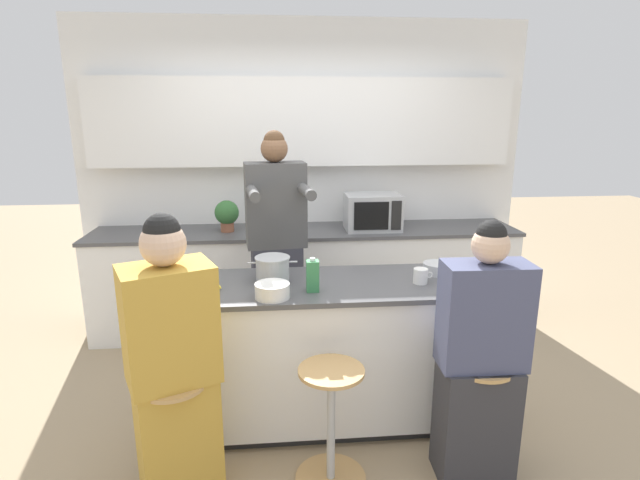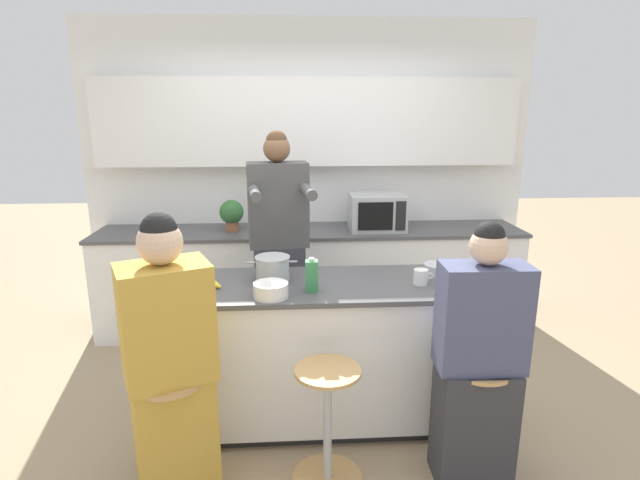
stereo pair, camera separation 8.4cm
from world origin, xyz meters
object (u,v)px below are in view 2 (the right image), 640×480
person_cooking (279,257)px  person_wrapped_blanket (170,367)px  person_seated_near (478,369)px  banana_bunch (209,284)px  coffee_cup_near (421,277)px  bar_stool_center (328,425)px  cooking_pot (273,269)px  fruit_bowl (439,269)px  bar_stool_rightmost (475,421)px  juice_carton (312,276)px  potted_plant (232,213)px  kitchen_island (321,352)px  bar_stool_leftmost (174,436)px  microwave (377,212)px

person_cooking → person_wrapped_blanket: (-0.51, -1.24, -0.18)m
person_seated_near → banana_bunch: 1.55m
person_cooking → person_seated_near: size_ratio=1.27×
person_wrapped_blanket → coffee_cup_near: size_ratio=12.59×
bar_stool_center → banana_bunch: bearing=141.9°
bar_stool_center → cooking_pot: (-0.29, 0.62, 0.66)m
fruit_bowl → banana_bunch: (-1.41, -0.15, -0.01)m
bar_stool_rightmost → juice_carton: (-0.84, 0.44, 0.68)m
person_seated_near → potted_plant: person_seated_near is taller
bar_stool_rightmost → coffee_cup_near: size_ratio=5.56×
kitchen_island → bar_stool_rightmost: (0.78, -0.57, -0.13)m
fruit_bowl → potted_plant: (-1.43, 1.30, 0.11)m
bar_stool_center → bar_stool_rightmost: same height
kitchen_island → person_seated_near: size_ratio=1.38×
fruit_bowl → banana_bunch: size_ratio=1.12×
person_wrapped_blanket → potted_plant: size_ratio=5.49×
bar_stool_leftmost → microwave: (1.36, 1.97, 0.73)m
bar_stool_center → bar_stool_leftmost: bearing=-176.8°
juice_carton → banana_bunch: bearing=172.0°
fruit_bowl → coffee_cup_near: bearing=-133.4°
person_wrapped_blanket → person_seated_near: size_ratio=1.04×
banana_bunch → microwave: 1.88m
banana_bunch → kitchen_island: bearing=4.0°
bar_stool_leftmost → coffee_cup_near: size_ratio=5.56×
bar_stool_leftmost → person_wrapped_blanket: size_ratio=0.44×
person_wrapped_blanket → microwave: 2.40m
banana_bunch → potted_plant: 1.46m
bar_stool_leftmost → fruit_bowl: size_ratio=3.57×
kitchen_island → coffee_cup_near: size_ratio=16.61×
person_cooking → juice_carton: person_cooking is taller
bar_stool_center → fruit_bowl: bearing=41.7°
person_seated_near → banana_bunch: (-1.42, 0.54, 0.30)m
bar_stool_leftmost → person_wrapped_blanket: 0.37m
cooking_pot → bar_stool_leftmost: bearing=-126.6°
kitchen_island → bar_stool_leftmost: size_ratio=2.99×
bar_stool_center → juice_carton: size_ratio=3.32×
kitchen_island → potted_plant: bearing=115.7°
bar_stool_leftmost → coffee_cup_near: bearing=21.7°
coffee_cup_near → potted_plant: bearing=130.9°
microwave → potted_plant: 1.26m
microwave → coffee_cup_near: bearing=-89.3°
juice_carton → person_seated_near: bearing=-28.8°
person_seated_near → fruit_bowl: bearing=92.7°
kitchen_island → bar_stool_center: kitchen_island is taller
bar_stool_leftmost → bar_stool_center: size_ratio=1.00×
person_cooking → cooking_pot: person_cooking is taller
person_cooking → bar_stool_rightmost: bearing=-56.2°
potted_plant → kitchen_island: bearing=-64.3°
kitchen_island → potted_plant: size_ratio=7.25×
person_cooking → cooking_pot: size_ratio=5.98×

